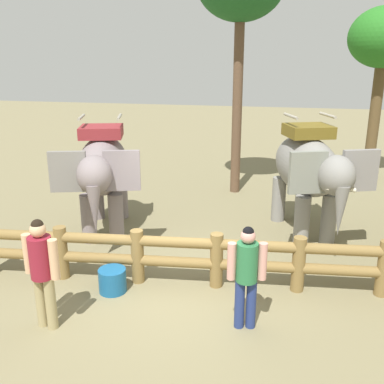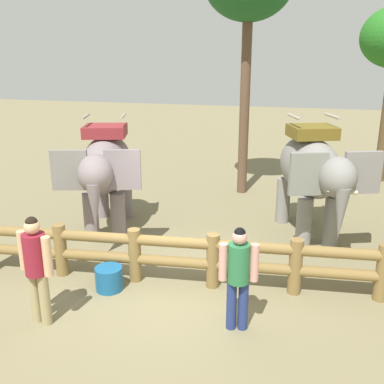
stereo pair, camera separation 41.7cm
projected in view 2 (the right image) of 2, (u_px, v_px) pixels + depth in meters
ground_plane at (171, 288)px, 8.18m from camera, size 60.00×60.00×0.00m
log_fence at (173, 254)px, 8.17m from camera, size 7.65×0.99×1.05m
elephant_near_left at (106, 168)px, 10.39m from camera, size 2.22×3.35×2.81m
elephant_center at (312, 171)px, 10.02m from camera, size 2.41×3.41×2.86m
tourist_woman_in_black at (238, 272)px, 6.69m from camera, size 0.60×0.39×1.72m
tourist_man_in_blue at (36, 263)px, 6.82m from camera, size 0.64×0.42×1.83m
feed_bucket at (109, 278)px, 8.07m from camera, size 0.50×0.50×0.44m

